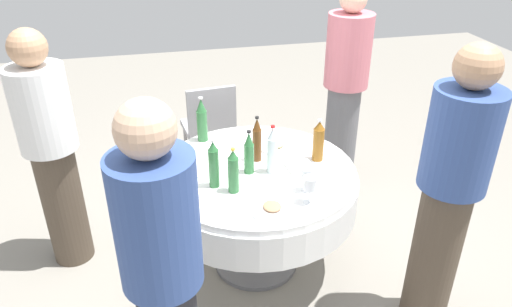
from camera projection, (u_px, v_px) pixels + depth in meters
ground_plane at (256, 262)px, 3.31m from camera, size 10.00×10.00×0.00m
dining_table at (256, 190)px, 3.03m from camera, size 1.26×1.26×0.74m
bottle_green_left at (214, 165)px, 2.72m from camera, size 0.06×0.06×0.30m
bottle_green_rear at (249, 153)px, 2.86m from camera, size 0.06×0.06×0.28m
bottle_brown_near at (257, 140)px, 2.99m from camera, size 0.06×0.06×0.30m
bottle_clear_mid at (272, 151)px, 2.86m from camera, size 0.06×0.06×0.31m
bottle_green_front at (233, 172)px, 2.68m from camera, size 0.06×0.06×0.28m
bottle_green_inner at (202, 121)px, 3.23m from camera, size 0.07×0.07×0.31m
bottle_amber_right at (318, 141)px, 3.00m from camera, size 0.07×0.07×0.28m
wine_glass_mid at (307, 176)px, 2.70m from camera, size 0.07×0.07×0.14m
wine_glass_front at (310, 184)px, 2.59m from camera, size 0.07×0.07×0.16m
plate_north at (276, 146)px, 3.19m from camera, size 0.23×0.23×0.04m
plate_far at (184, 171)px, 2.91m from camera, size 0.23×0.23×0.04m
plate_east at (272, 208)px, 2.57m from camera, size 0.24×0.24×0.04m
fork_rear at (193, 195)px, 2.70m from camera, size 0.11×0.16×0.00m
spoon_near at (327, 179)px, 2.85m from camera, size 0.13×0.15×0.00m
knife_mid at (236, 143)px, 3.26m from camera, size 0.15×0.12×0.00m
folded_napkin at (299, 166)px, 2.97m from camera, size 0.16×0.16×0.02m
person_left at (449, 193)px, 2.49m from camera, size 0.34×0.34×1.66m
person_rear at (163, 271)px, 2.00m from camera, size 0.34×0.34×1.62m
person_near at (345, 90)px, 3.76m from camera, size 0.34×0.34×1.66m
person_mid at (51, 150)px, 2.98m from camera, size 0.34×0.34×1.59m
chair_inner at (210, 124)px, 4.04m from camera, size 0.44×0.44×0.87m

